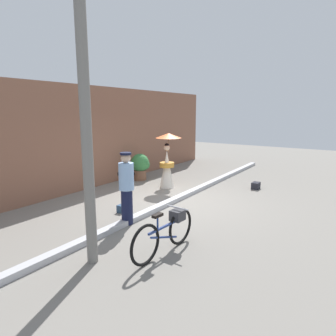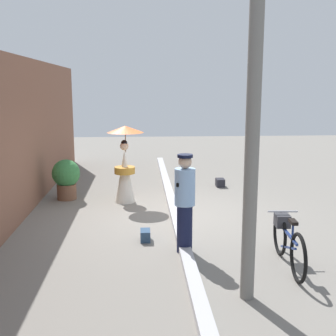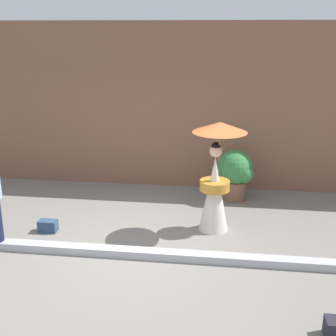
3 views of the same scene
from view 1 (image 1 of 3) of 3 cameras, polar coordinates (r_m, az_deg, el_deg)
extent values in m
plane|color=gray|center=(8.61, 1.48, -6.37)|extent=(30.00, 30.00, 0.00)
cube|color=brown|center=(10.44, -14.36, 5.76)|extent=(14.00, 0.40, 3.36)
cube|color=#B2B2B7|center=(8.60, 1.49, -5.99)|extent=(14.00, 0.20, 0.12)
torus|color=black|center=(5.88, 2.39, -11.08)|extent=(0.72, 0.10, 0.72)
torus|color=black|center=(5.14, -4.36, -14.46)|extent=(0.72, 0.10, 0.72)
cube|color=navy|center=(5.44, -0.74, -11.17)|extent=(0.86, 0.09, 0.04)
cube|color=navy|center=(5.51, -0.74, -13.09)|extent=(0.75, 0.08, 0.27)
cylinder|color=navy|center=(5.26, -2.00, -10.59)|extent=(0.03, 0.03, 0.30)
cube|color=black|center=(5.21, -2.01, -9.05)|extent=(0.23, 0.10, 0.05)
cylinder|color=silver|center=(5.66, 1.83, -7.58)|extent=(0.06, 0.48, 0.03)
cube|color=#333338|center=(5.71, 1.82, -9.01)|extent=(0.27, 0.24, 0.20)
cylinder|color=#141938|center=(6.90, -7.86, -7.38)|extent=(0.26, 0.26, 0.81)
cylinder|color=#8CB2E0|center=(6.71, -8.02, -1.60)|extent=(0.34, 0.34, 0.61)
sphere|color=#D8B293|center=(6.63, -8.12, 1.91)|extent=(0.22, 0.22, 0.22)
cylinder|color=black|center=(6.62, -8.14, 2.75)|extent=(0.25, 0.25, 0.05)
cube|color=black|center=(6.69, -8.03, -1.09)|extent=(0.29, 0.31, 0.06)
cone|color=silver|center=(10.01, -0.22, -0.21)|extent=(0.48, 0.48, 1.25)
cylinder|color=#C1842D|center=(9.98, -0.22, 0.64)|extent=(0.49, 0.49, 0.16)
sphere|color=beige|center=(9.89, -0.22, 3.93)|extent=(0.20, 0.20, 0.20)
sphere|color=black|center=(9.89, -0.22, 4.34)|extent=(0.15, 0.15, 0.15)
cylinder|color=olive|center=(9.91, 0.09, 4.64)|extent=(0.02, 0.02, 0.55)
cone|color=orange|center=(9.88, 0.09, 6.22)|extent=(0.87, 0.87, 0.16)
cylinder|color=brown|center=(11.21, -5.37, -1.33)|extent=(0.47, 0.47, 0.38)
sphere|color=#387F42|center=(11.12, -5.42, 0.99)|extent=(0.68, 0.68, 0.68)
sphere|color=#387F42|center=(11.21, -4.46, 0.64)|extent=(0.37, 0.37, 0.37)
cube|color=#26262D|center=(10.34, 16.44, -3.24)|extent=(0.32, 0.22, 0.22)
cube|color=black|center=(10.31, 16.81, -2.99)|extent=(0.27, 0.08, 0.08)
cube|color=navy|center=(7.81, -8.60, -7.59)|extent=(0.30, 0.18, 0.20)
cube|color=#243951|center=(7.76, -8.32, -7.32)|extent=(0.26, 0.06, 0.07)
cylinder|color=slate|center=(4.92, -15.46, 8.67)|extent=(0.18, 0.18, 4.80)
camera|label=2|loc=(5.44, -78.00, 4.10)|focal=46.08mm
camera|label=3|loc=(8.46, 44.39, 12.39)|focal=47.83mm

